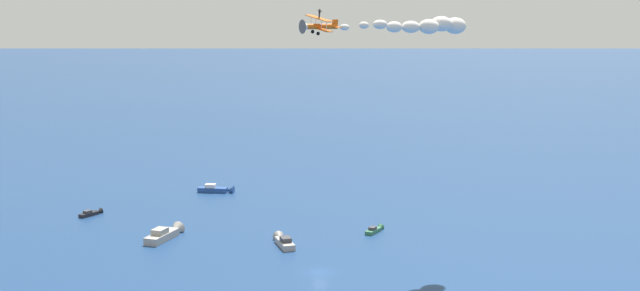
{
  "coord_description": "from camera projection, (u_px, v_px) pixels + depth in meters",
  "views": [
    {
      "loc": [
        -57.37,
        118.5,
        44.14
      ],
      "look_at": [
        0.0,
        0.0,
        22.18
      ],
      "focal_mm": 44.72,
      "sensor_mm": 36.0,
      "label": 1
    }
  ],
  "objects": [
    {
      "name": "smoke_trail_lead",
      "position": [
        430.0,
        26.0,
        141.93
      ],
      "size": [
        16.94,
        24.29,
        3.67
      ],
      "color": "silver"
    },
    {
      "name": "motorboat_offshore",
      "position": [
        283.0,
        241.0,
        153.4
      ],
      "size": [
        7.66,
        7.95,
        2.55
      ],
      "color": "#9E9993",
      "rests_on": "ground_plane"
    },
    {
      "name": "motorboat_inshore",
      "position": [
        166.0,
        234.0,
        157.95
      ],
      "size": [
        4.08,
        11.34,
        3.22
      ],
      "color": "#9E9993",
      "rests_on": "ground_plane"
    },
    {
      "name": "biplane_lead",
      "position": [
        319.0,
        26.0,
        130.03
      ],
      "size": [
        6.88,
        6.95,
        3.66
      ],
      "color": "orange"
    },
    {
      "name": "motorboat_mid_cluster",
      "position": [
        218.0,
        189.0,
        198.33
      ],
      "size": [
        9.27,
        5.0,
        2.61
      ],
      "color": "#23478C",
      "rests_on": "ground_plane"
    },
    {
      "name": "ground_plane",
      "position": [
        320.0,
        272.0,
        137.12
      ],
      "size": [
        2000.0,
        2000.0,
        0.0
      ],
      "primitive_type": "plane",
      "color": "navy"
    },
    {
      "name": "wingwalker_lead",
      "position": [
        319.0,
        12.0,
        129.41
      ],
      "size": [
        1.3,
        0.9,
        1.53
      ],
      "color": "black"
    },
    {
      "name": "motorboat_near_centre",
      "position": [
        92.0,
        213.0,
        175.87
      ],
      "size": [
        2.16,
        5.95,
        1.69
      ],
      "color": "black",
      "rests_on": "ground_plane"
    },
    {
      "name": "motorboat_far_stbd",
      "position": [
        375.0,
        230.0,
        162.47
      ],
      "size": [
        1.97,
        5.97,
        1.7
      ],
      "color": "#33704C",
      "rests_on": "ground_plane"
    }
  ]
}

